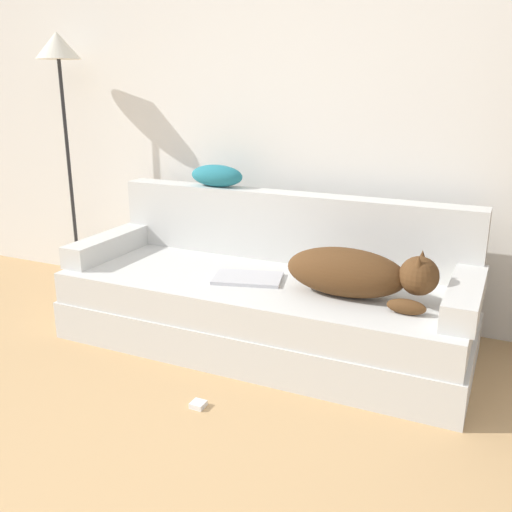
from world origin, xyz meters
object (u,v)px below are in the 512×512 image
(floor_lamp, at_px, (61,79))
(couch, at_px, (263,312))
(throw_pillow, at_px, (217,176))
(dog, at_px, (358,273))
(laptop, at_px, (248,278))
(power_adapter, at_px, (198,405))

(floor_lamp, bearing_deg, couch, -12.23)
(throw_pillow, xyz_separation_m, floor_lamp, (-1.14, -0.02, 0.56))
(dog, xyz_separation_m, laptop, (-0.60, 0.01, -0.12))
(dog, height_order, power_adapter, dog)
(dog, height_order, floor_lamp, floor_lamp)
(couch, bearing_deg, laptop, -135.27)
(throw_pillow, height_order, floor_lamp, floor_lamp)
(couch, height_order, laptop, laptop)
(laptop, xyz_separation_m, floor_lamp, (-1.55, 0.41, 1.02))
(floor_lamp, relative_size, power_adapter, 27.28)
(throw_pillow, xyz_separation_m, power_adapter, (0.48, -1.08, -0.84))
(dog, relative_size, floor_lamp, 0.43)
(throw_pillow, relative_size, floor_lamp, 0.20)
(dog, distance_m, laptop, 0.61)
(floor_lamp, distance_m, power_adapter, 2.39)
(couch, xyz_separation_m, floor_lamp, (-1.61, 0.35, 1.22))
(throw_pillow, bearing_deg, dog, -23.53)
(couch, relative_size, power_adapter, 35.25)
(dog, relative_size, laptop, 1.82)
(laptop, bearing_deg, dog, -16.30)
(floor_lamp, xyz_separation_m, power_adapter, (1.62, -1.07, -1.40))
(couch, relative_size, dog, 2.97)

